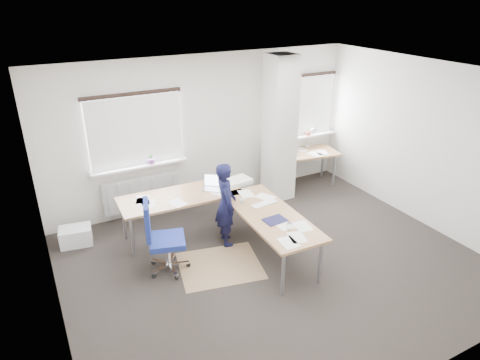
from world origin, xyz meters
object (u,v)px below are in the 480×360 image
desk_side (303,154)px  task_chair (165,252)px  person (226,204)px  desk_main (226,205)px

desk_side → task_chair: size_ratio=1.31×
task_chair → person: (1.13, 0.27, 0.38)m
desk_main → task_chair: size_ratio=2.35×
desk_side → person: size_ratio=1.08×
desk_main → task_chair: task_chair is taller
desk_main → task_chair: 1.21m
desk_main → task_chair: (-1.12, -0.24, -0.37)m
desk_side → task_chair: 3.89m
desk_side → person: (-2.42, -1.27, 0.01)m
desk_side → task_chair: desk_side is taller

